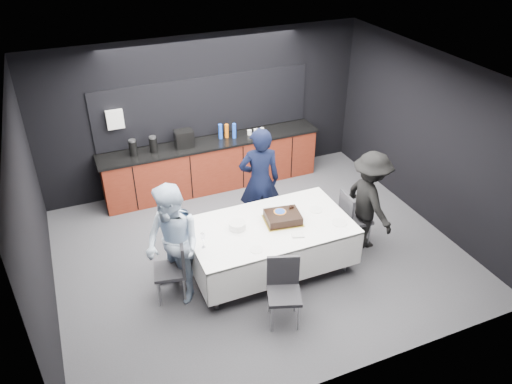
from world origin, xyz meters
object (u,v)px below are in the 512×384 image
(party_table, at_px, (269,233))
(cake_assembly, at_px, (283,217))
(chair_left, at_px, (175,265))
(chair_right, at_px, (352,215))
(champagne_flute, at_px, (203,238))
(person_center, at_px, (260,181))
(person_left, at_px, (173,245))
(person_right, at_px, (369,200))
(chair_near, at_px, (284,286))
(plate_stack, at_px, (237,225))

(party_table, bearing_deg, cake_assembly, 5.01)
(party_table, distance_m, chair_left, 1.42)
(chair_left, bearing_deg, cake_assembly, 2.17)
(party_table, xyz_separation_m, chair_right, (1.43, 0.06, -0.11))
(party_table, height_order, champagne_flute, champagne_flute)
(champagne_flute, relative_size, chair_left, 0.24)
(chair_left, xyz_separation_m, person_center, (1.68, 1.03, 0.38))
(chair_left, height_order, chair_right, same)
(chair_right, height_order, person_left, person_left)
(chair_left, bearing_deg, person_right, 0.30)
(person_left, distance_m, person_right, 3.06)
(person_right, bearing_deg, person_left, 89.20)
(chair_near, bearing_deg, person_center, 75.65)
(party_table, height_order, chair_right, chair_right)
(chair_near, relative_size, person_left, 0.53)
(person_right, bearing_deg, person_center, 52.55)
(person_center, bearing_deg, chair_right, 152.70)
(champagne_flute, relative_size, chair_right, 0.24)
(party_table, relative_size, person_center, 1.27)
(champagne_flute, bearing_deg, cake_assembly, 6.46)
(party_table, distance_m, cake_assembly, 0.30)
(cake_assembly, relative_size, person_center, 0.32)
(champagne_flute, bearing_deg, chair_left, 168.59)
(cake_assembly, relative_size, plate_stack, 2.45)
(chair_left, relative_size, person_left, 0.53)
(champagne_flute, bearing_deg, party_table, 6.77)
(party_table, height_order, person_center, person_center)
(chair_near, distance_m, person_right, 2.13)
(party_table, xyz_separation_m, cake_assembly, (0.22, 0.02, 0.20))
(cake_assembly, xyz_separation_m, chair_left, (-1.63, -0.06, -0.31))
(party_table, height_order, person_right, person_right)
(chair_near, bearing_deg, champagne_flute, 132.51)
(chair_right, xyz_separation_m, person_left, (-2.84, -0.10, 0.34))
(person_left, bearing_deg, chair_near, 28.43)
(champagne_flute, relative_size, person_left, 0.13)
(champagne_flute, bearing_deg, person_center, 40.80)
(chair_left, xyz_separation_m, person_right, (3.07, 0.02, 0.27))
(person_right, bearing_deg, cake_assembly, 87.06)
(person_center, distance_m, person_right, 1.72)
(chair_near, height_order, person_right, person_right)
(chair_right, bearing_deg, party_table, -177.57)
(cake_assembly, relative_size, champagne_flute, 2.60)
(cake_assembly, xyz_separation_m, person_left, (-1.63, -0.06, 0.03))
(plate_stack, relative_size, champagne_flute, 1.06)
(party_table, height_order, chair_left, chair_left)
(chair_left, height_order, person_right, person_right)
(party_table, distance_m, plate_stack, 0.50)
(party_table, xyz_separation_m, person_right, (1.65, -0.03, 0.16))
(chair_left, bearing_deg, party_table, 1.73)
(cake_assembly, distance_m, person_center, 0.98)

